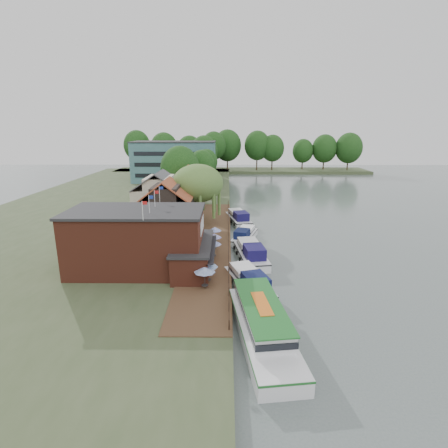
{
  "coord_description": "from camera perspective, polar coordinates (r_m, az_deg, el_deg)",
  "views": [
    {
      "loc": [
        -5.45,
        -39.52,
        17.25
      ],
      "look_at": [
        -6.0,
        12.0,
        3.0
      ],
      "focal_mm": 28.0,
      "sensor_mm": 36.0,
      "label": 1
    }
  ],
  "objects": [
    {
      "name": "umbrella_3",
      "position": [
        44.66,
        -1.73,
        -4.12
      ],
      "size": [
        2.07,
        2.07,
        2.38
      ],
      "primitive_type": null,
      "color": "navy",
      "rests_on": "quay_deck"
    },
    {
      "name": "cottage_c",
      "position": [
        74.01,
        -6.06,
        6.04
      ],
      "size": [
        7.6,
        7.6,
        8.5
      ],
      "primitive_type": null,
      "color": "black",
      "rests_on": "land_bank"
    },
    {
      "name": "land_bank",
      "position": [
        80.23,
        -17.24,
        2.71
      ],
      "size": [
        50.0,
        140.0,
        1.0
      ],
      "primitive_type": "cube",
      "color": "#384728",
      "rests_on": "ground"
    },
    {
      "name": "bank_tree_0",
      "position": [
        81.83,
        -7.16,
        8.27
      ],
      "size": [
        8.96,
        8.96,
        12.36
      ],
      "primitive_type": null,
      "color": "#143811",
      "rests_on": "land_bank"
    },
    {
      "name": "umbrella_4",
      "position": [
        47.4,
        -1.59,
        -2.95
      ],
      "size": [
        2.01,
        2.01,
        2.38
      ],
      "primitive_type": null,
      "color": "navy",
      "rests_on": "quay_deck"
    },
    {
      "name": "pub",
      "position": [
        41.43,
        -11.34,
        -2.56
      ],
      "size": [
        20.0,
        11.0,
        7.3
      ],
      "primitive_type": null,
      "color": "maroon",
      "rests_on": "land_bank"
    },
    {
      "name": "hotel_block",
      "position": [
        111.23,
        -8.07,
        10.1
      ],
      "size": [
        25.4,
        12.4,
        12.3
      ],
      "primitive_type": null,
      "color": "#38666B",
      "rests_on": "land_bank"
    },
    {
      "name": "cottage_b",
      "position": [
        65.86,
        -10.42,
        4.7
      ],
      "size": [
        9.6,
        8.6,
        8.5
      ],
      "primitive_type": null,
      "color": "beige",
      "rests_on": "land_bank"
    },
    {
      "name": "umbrella_5",
      "position": [
        50.44,
        -1.51,
        -1.8
      ],
      "size": [
        1.96,
        1.96,
        2.38
      ],
      "primitive_type": null,
      "color": "#1C339C",
      "rests_on": "quay_deck"
    },
    {
      "name": "bank_tree_2",
      "position": [
        99.79,
        -2.84,
        9.12
      ],
      "size": [
        6.1,
        6.1,
        10.54
      ],
      "primitive_type": null,
      "color": "#143811",
      "rests_on": "land_bank"
    },
    {
      "name": "bank_tree_4",
      "position": [
        128.38,
        -5.26,
        10.77
      ],
      "size": [
        6.81,
        6.81,
        11.78
      ],
      "primitive_type": null,
      "color": "#143811",
      "rests_on": "land_bank"
    },
    {
      "name": "swan",
      "position": [
        34.23,
        2.19,
        -14.39
      ],
      "size": [
        0.44,
        0.44,
        0.44
      ],
      "primitive_type": "sphere",
      "color": "white",
      "rests_on": "ground"
    },
    {
      "name": "bank_tree_1",
      "position": [
        88.56,
        -3.63,
        8.46
      ],
      "size": [
        6.43,
        6.43,
        11.02
      ],
      "primitive_type": null,
      "color": "#143811",
      "rests_on": "land_bank"
    },
    {
      "name": "bank_tree_5",
      "position": [
        132.4,
        -1.67,
        11.66
      ],
      "size": [
        8.99,
        8.99,
        14.99
      ],
      "primitive_type": null,
      "color": "#143811",
      "rests_on": "land_bank"
    },
    {
      "name": "cruiser_0",
      "position": [
        38.76,
        4.07,
        -8.96
      ],
      "size": [
        6.25,
        10.77,
        2.5
      ],
      "primitive_type": null,
      "rotation": [
        0.0,
        0.0,
        0.31
      ],
      "color": "silver",
      "rests_on": "ground"
    },
    {
      "name": "quay_deck",
      "position": [
        52.17,
        -2.22,
        -2.64
      ],
      "size": [
        6.0,
        50.0,
        0.1
      ],
      "primitive_type": "cube",
      "color": "#47301E",
      "rests_on": "land_bank"
    },
    {
      "name": "tour_boat",
      "position": [
        30.35,
        6.42,
        -15.82
      ],
      "size": [
        5.74,
        14.5,
        3.08
      ],
      "primitive_type": null,
      "rotation": [
        0.0,
        0.0,
        0.13
      ],
      "color": "silver",
      "rests_on": "ground"
    },
    {
      "name": "quay_rail",
      "position": [
        52.45,
        0.75,
        -2.02
      ],
      "size": [
        0.2,
        49.0,
        1.0
      ],
      "primitive_type": null,
      "color": "black",
      "rests_on": "land_bank"
    },
    {
      "name": "umbrella_2",
      "position": [
        40.52,
        -3.4,
        -6.24
      ],
      "size": [
        2.15,
        2.15,
        2.38
      ],
      "primitive_type": null,
      "color": "navy",
      "rests_on": "quay_deck"
    },
    {
      "name": "umbrella_0",
      "position": [
        36.49,
        -3.16,
        -8.77
      ],
      "size": [
        2.25,
        2.25,
        2.38
      ],
      "primitive_type": null,
      "color": "navy",
      "rests_on": "quay_deck"
    },
    {
      "name": "cruiser_1",
      "position": [
        46.98,
        4.42,
        -4.39
      ],
      "size": [
        5.04,
        11.24,
        2.67
      ],
      "primitive_type": null,
      "rotation": [
        0.0,
        0.0,
        0.15
      ],
      "color": "white",
      "rests_on": "ground"
    },
    {
      "name": "willow",
      "position": [
        59.77,
        -4.26,
        4.77
      ],
      "size": [
        8.6,
        8.6,
        10.43
      ],
      "primitive_type": null,
      "color": "#476B2D",
      "rests_on": "land_bank"
    },
    {
      "name": "cruiser_2",
      "position": [
        55.17,
        3.38,
        -1.6
      ],
      "size": [
        5.45,
        9.61,
        2.19
      ],
      "primitive_type": null,
      "rotation": [
        0.0,
        0.0,
        -0.29
      ],
      "color": "white",
      "rests_on": "ground"
    },
    {
      "name": "umbrella_1",
      "position": [
        37.76,
        -2.67,
        -7.9
      ],
      "size": [
        2.24,
        2.24,
        2.38
      ],
      "primitive_type": null,
      "color": "#1A4690",
      "rests_on": "quay_deck"
    },
    {
      "name": "cruiser_3",
      "position": [
        65.23,
        2.37,
        1.26
      ],
      "size": [
        5.58,
        10.81,
        2.52
      ],
      "primitive_type": null,
      "rotation": [
        0.0,
        0.0,
        0.23
      ],
      "color": "silver",
      "rests_on": "ground"
    },
    {
      "name": "ground",
      "position": [
        43.47,
        7.84,
        -8.08
      ],
      "size": [
        260.0,
        260.0,
        0.0
      ],
      "primitive_type": "plane",
      "color": "#4E5A58",
      "rests_on": "ground"
    },
    {
      "name": "cottage_a",
      "position": [
        55.68,
        -9.29,
        2.81
      ],
      "size": [
        8.6,
        7.6,
        8.5
      ],
      "primitive_type": null,
      "color": "black",
      "rests_on": "land_bank"
    },
    {
      "name": "bank_tree_3",
      "position": [
        117.97,
        -3.27,
        10.9
      ],
      "size": [
        8.93,
        8.93,
        13.87
      ],
      "primitive_type": null,
      "color": "#143811",
      "rests_on": "land_bank"
    }
  ]
}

